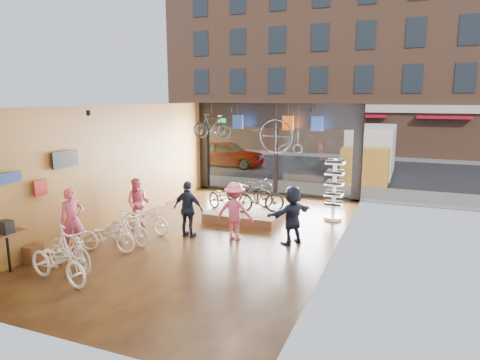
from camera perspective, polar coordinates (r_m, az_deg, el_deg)
The scene contains 34 objects.
ground_plane at distance 12.83m, azimuth -3.31°, elevation -7.46°, with size 7.00×12.00×0.04m, color black.
ceiling at distance 12.18m, azimuth -3.52°, elevation 9.94°, with size 7.00×12.00×0.04m, color black.
wall_left at distance 14.21m, azimuth -16.36°, elevation 1.89°, with size 0.04×12.00×3.80m, color olive.
wall_right at distance 11.34m, azimuth 12.90°, elevation -0.17°, with size 0.04×12.00×3.80m, color beige.
wall_back at distance 7.52m, azimuth -23.50°, elevation -6.47°, with size 7.00×0.04×3.80m, color beige.
storefront at distance 17.91m, azimuth 4.82°, elevation 4.09°, with size 7.00×0.26×3.80m, color black, non-canonical shape.
exit_sign at distance 18.55m, azimuth -2.40°, elevation 7.93°, with size 0.35×0.06×0.18m, color #198C26.
street_road at distance 26.83m, azimuth 10.44°, elevation 2.13°, with size 30.00×18.00×0.02m, color black.
sidewalk_near at distance 19.35m, azimuth 5.79°, elevation -0.93°, with size 30.00×2.40×0.12m, color slate.
sidewalk_far at distance 30.71m, azimuth 11.96°, elevation 3.31°, with size 30.00×2.00×0.12m, color slate.
opposite_building at distance 33.05m, azimuth 13.25°, elevation 15.85°, with size 26.00×5.00×14.00m, color brown.
street_car at distance 25.35m, azimuth -1.86°, elevation 3.58°, with size 1.82×4.53×1.54m, color gray.
box_truck at distance 22.25m, azimuth 16.88°, elevation 3.42°, with size 2.18×6.54×2.58m, color silver, non-canonical shape.
floor_bike_0 at distance 10.38m, azimuth -23.10°, elevation -9.96°, with size 0.64×1.83×0.96m, color white.
floor_bike_1 at distance 11.02m, azimuth -21.77°, elevation -8.48°, with size 0.48×1.71×1.03m, color white.
floor_bike_2 at distance 11.93m, azimuth -17.32°, elevation -7.20°, with size 0.55×1.59×0.84m, color white.
floor_bike_3 at distance 12.28m, azimuth -14.61°, elevation -6.22°, with size 0.45×1.59×0.96m, color white.
floor_bike_4 at distance 13.21m, azimuth -12.42°, elevation -5.02°, with size 0.60×1.73×0.91m, color white.
display_platform at distance 14.40m, azimuth 0.75°, elevation -4.68°, with size 2.40×1.80×0.30m, color #47331F.
display_bike_left at distance 14.13m, azimuth -2.19°, elevation -2.47°, with size 0.60×1.72×0.90m, color black.
display_bike_mid at distance 14.00m, azimuth 2.51°, elevation -2.34°, with size 0.48×1.71×1.02m, color black.
display_bike_right at distance 14.94m, azimuth 1.25°, elevation -1.59°, with size 0.65×1.85×0.97m, color black.
customer_0 at distance 12.23m, azimuth -21.46°, elevation -4.95°, with size 0.61×0.40×1.68m, color #CC4C72.
customer_1 at distance 13.82m, azimuth -13.44°, elevation -2.97°, with size 0.75×0.59×1.55m, color #CC4C72.
customer_2 at distance 12.55m, azimuth -6.90°, elevation -3.89°, with size 0.98×0.41×1.67m, color #161C33.
customer_3 at distance 12.21m, azimuth -0.68°, elevation -4.21°, with size 1.08×0.62×1.68m, color #CC4C72.
customer_5 at distance 11.99m, azimuth 7.00°, elevation -4.65°, with size 1.53×0.49×1.65m, color #161C33.
sunglasses_rack at distance 14.49m, azimuth 12.42°, elevation -1.27°, with size 0.60×0.50×2.05m, color white, non-canonical shape.
wall_merch at distance 11.73m, azimuth -26.24°, elevation -3.67°, with size 0.40×2.40×2.60m, color navy, non-canonical shape.
penny_farthing at distance 16.65m, azimuth 5.71°, elevation 5.63°, with size 1.68×0.06×1.34m, color black, non-canonical shape.
hung_bike at distance 16.90m, azimuth -3.78°, elevation 7.19°, with size 0.45×1.58×0.95m, color black.
jersey_left at distance 17.53m, azimuth -0.31°, elevation 7.76°, with size 0.45×0.03×0.55m, color #1E3F99.
jersey_mid at distance 16.85m, azimuth 6.40°, elevation 7.56°, with size 0.45×0.03×0.55m, color #CC5919.
jersey_right at distance 16.58m, azimuth 10.24°, elevation 7.40°, with size 0.45×0.03×0.55m, color #1E3F99.
Camera 1 is at (5.22, -11.00, 4.04)m, focal length 32.00 mm.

